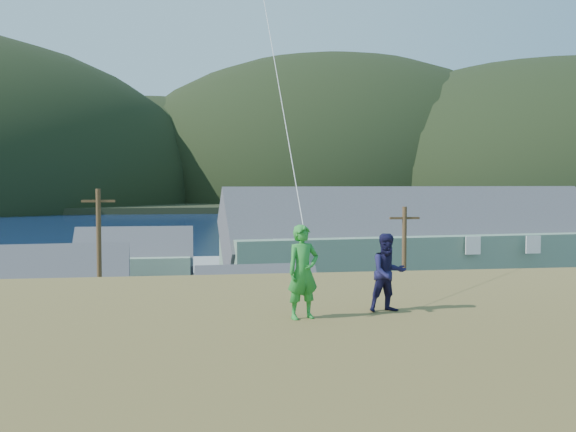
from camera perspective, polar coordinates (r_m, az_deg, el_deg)
The scene contains 14 objects.
ground at distance 32.10m, azimuth -8.86°, elevation -14.81°, with size 900.00×900.00×0.00m, color #0A1638.
grass_strip at distance 30.19m, azimuth -8.91°, elevation -15.88°, with size 110.00×8.00×0.10m, color #4C3D19.
waterfront_lot at distance 48.56m, azimuth -8.65°, elevation -8.61°, with size 72.00×36.00×0.12m, color #28282B.
wharf at distance 71.47m, azimuth -13.36°, elevation -4.60°, with size 26.00×14.00×0.90m, color gray.
far_shore at distance 360.68m, azimuth -8.32°, elevation 1.57°, with size 900.00×320.00×2.00m, color black.
far_hills at distance 312.04m, azimuth -1.78°, elevation 1.57°, with size 760.00×265.00×143.00m.
lodge at distance 54.97m, azimuth 11.27°, elevation -2.71°, with size 33.11×12.26×11.39m.
shed_palegreen_near at distance 43.75m, azimuth -20.24°, elevation -6.61°, with size 10.08×6.83×6.99m.
shed_white at distance 38.55m, azimuth -2.73°, elevation -8.30°, with size 7.55×5.21×5.82m.
shed_palegreen_far at distance 59.14m, azimuth -13.50°, elevation -3.99°, with size 10.46×5.99×7.03m.
utility_poles at distance 32.85m, azimuth -16.91°, elevation -6.10°, with size 30.28×0.24×9.46m.
parked_cars at distance 52.87m, azimuth -18.27°, elevation -6.89°, with size 21.42×11.97×1.53m.
kite_flyer_green at distance 12.25m, azimuth 1.34°, elevation -4.98°, with size 0.66×0.43×1.80m, color #268B30.
kite_flyer_navy at distance 13.07m, azimuth 8.88°, elevation -5.00°, with size 0.77×0.60×1.58m, color #18163E.
Camera 1 is at (0.40, -30.57, 9.80)m, focal length 40.00 mm.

